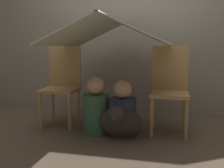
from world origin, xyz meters
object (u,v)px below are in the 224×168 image
person_second (122,112)px  person_front (96,109)px  chair_left (62,82)px  chair_right (170,86)px  dog (120,121)px

person_second → person_front: bearing=-176.9°
person_front → person_second: 0.30m
chair_left → person_second: 0.87m
chair_left → person_front: size_ratio=1.53×
chair_left → chair_right: 1.28m
chair_left → person_front: 0.61m
person_second → dog: (-0.01, -0.12, -0.07)m
chair_right → person_front: 0.86m
person_second → chair_right: bearing=25.7°
chair_left → person_front: chair_left is taller
chair_left → dog: chair_left is taller
person_second → chair_left: bearing=163.6°
chair_left → person_second: chair_left is taller
chair_left → dog: 0.93m
chair_left → person_front: (0.50, -0.25, -0.25)m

